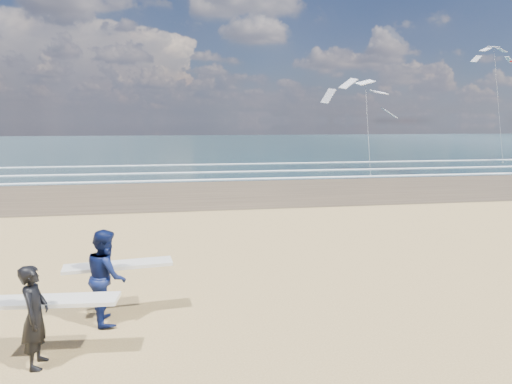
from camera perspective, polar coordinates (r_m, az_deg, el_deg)
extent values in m
cube|color=#483626|center=(32.17, 24.37, 0.87)|extent=(220.00, 12.00, 0.01)
cube|color=#172F33|center=(82.45, 2.90, 6.07)|extent=(220.00, 100.00, 0.02)
cube|color=white|center=(36.20, 20.15, 2.00)|extent=(220.00, 0.50, 0.05)
cube|color=white|center=(40.32, 16.84, 2.81)|extent=(220.00, 0.50, 0.05)
cube|color=white|center=(46.19, 13.25, 3.69)|extent=(220.00, 0.50, 0.05)
imported|color=black|center=(8.58, -25.91, -13.80)|extent=(0.42, 0.64, 1.74)
cube|color=silver|center=(8.80, -24.05, -12.30)|extent=(2.23, 0.69, 0.07)
imported|color=#0C1644|center=(9.82, -18.19, -9.94)|extent=(0.93, 1.08, 1.92)
cube|color=silver|center=(10.09, -16.79, -8.73)|extent=(2.24, 0.77, 0.07)
cube|color=slate|center=(35.15, 14.13, 2.08)|extent=(0.12, 0.12, 0.10)
cube|color=slate|center=(50.59, 28.48, 3.28)|extent=(0.12, 0.12, 0.10)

